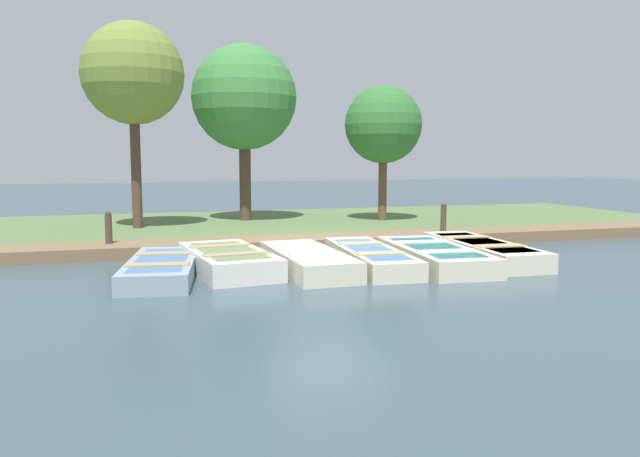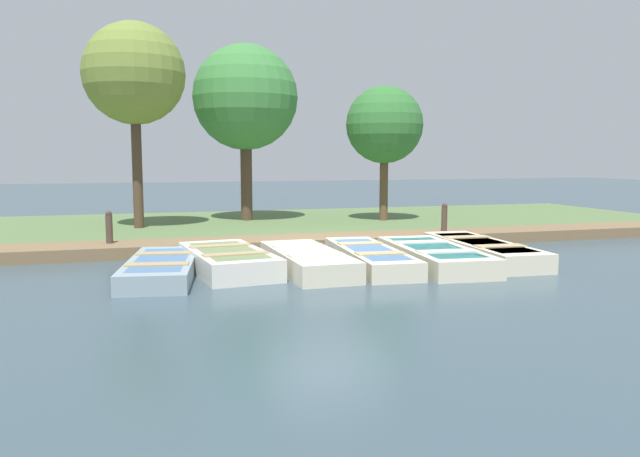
{
  "view_description": "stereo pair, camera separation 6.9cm",
  "coord_description": "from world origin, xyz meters",
  "px_view_note": "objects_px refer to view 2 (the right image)",
  "views": [
    {
      "loc": [
        12.08,
        -3.8,
        2.05
      ],
      "look_at": [
        0.48,
        -0.28,
        0.65
      ],
      "focal_mm": 35.0,
      "sensor_mm": 36.0,
      "label": 1
    },
    {
      "loc": [
        12.1,
        -3.73,
        2.05
      ],
      "look_at": [
        0.48,
        -0.28,
        0.65
      ],
      "focal_mm": 35.0,
      "sensor_mm": 36.0,
      "label": 2
    }
  ],
  "objects_px": {
    "rowboat_3": "(370,257)",
    "park_tree_left": "(245,98)",
    "rowboat_2": "(307,260)",
    "mooring_post_near": "(109,233)",
    "rowboat_5": "(482,250)",
    "mooring_post_far": "(444,222)",
    "park_tree_center": "(384,125)",
    "rowboat_4": "(434,256)",
    "park_tree_far_left": "(134,75)",
    "rowboat_1": "(228,260)",
    "rowboat_0": "(162,268)"
  },
  "relations": [
    {
      "from": "rowboat_5",
      "to": "mooring_post_far",
      "type": "bearing_deg",
      "value": 171.43
    },
    {
      "from": "rowboat_0",
      "to": "rowboat_2",
      "type": "relative_size",
      "value": 1.05
    },
    {
      "from": "rowboat_1",
      "to": "park_tree_center",
      "type": "distance_m",
      "value": 8.31
    },
    {
      "from": "rowboat_0",
      "to": "rowboat_5",
      "type": "distance_m",
      "value": 6.24
    },
    {
      "from": "rowboat_2",
      "to": "mooring_post_near",
      "type": "height_order",
      "value": "mooring_post_near"
    },
    {
      "from": "mooring_post_near",
      "to": "park_tree_left",
      "type": "height_order",
      "value": "park_tree_left"
    },
    {
      "from": "rowboat_0",
      "to": "rowboat_3",
      "type": "height_order",
      "value": "rowboat_3"
    },
    {
      "from": "rowboat_4",
      "to": "rowboat_5",
      "type": "distance_m",
      "value": 1.29
    },
    {
      "from": "rowboat_2",
      "to": "park_tree_far_left",
      "type": "relative_size",
      "value": 0.57
    },
    {
      "from": "rowboat_3",
      "to": "park_tree_center",
      "type": "bearing_deg",
      "value": 159.96
    },
    {
      "from": "rowboat_4",
      "to": "mooring_post_far",
      "type": "xyz_separation_m",
      "value": [
        -3.04,
        1.81,
        0.29
      ]
    },
    {
      "from": "rowboat_1",
      "to": "rowboat_5",
      "type": "height_order",
      "value": "rowboat_1"
    },
    {
      "from": "rowboat_2",
      "to": "rowboat_4",
      "type": "height_order",
      "value": "rowboat_2"
    },
    {
      "from": "rowboat_0",
      "to": "rowboat_2",
      "type": "bearing_deg",
      "value": 95.75
    },
    {
      "from": "rowboat_0",
      "to": "rowboat_2",
      "type": "distance_m",
      "value": 2.55
    },
    {
      "from": "rowboat_5",
      "to": "mooring_post_near",
      "type": "relative_size",
      "value": 3.89
    },
    {
      "from": "rowboat_5",
      "to": "park_tree_far_left",
      "type": "height_order",
      "value": "park_tree_far_left"
    },
    {
      "from": "rowboat_0",
      "to": "park_tree_left",
      "type": "distance_m",
      "value": 8.4
    },
    {
      "from": "rowboat_2",
      "to": "mooring_post_near",
      "type": "xyz_separation_m",
      "value": [
        -2.9,
        -3.48,
        0.28
      ]
    },
    {
      "from": "rowboat_3",
      "to": "rowboat_5",
      "type": "height_order",
      "value": "rowboat_5"
    },
    {
      "from": "park_tree_far_left",
      "to": "park_tree_center",
      "type": "distance_m",
      "value": 6.94
    },
    {
      "from": "rowboat_0",
      "to": "mooring_post_near",
      "type": "xyz_separation_m",
      "value": [
        -2.76,
        -0.94,
        0.31
      ]
    },
    {
      "from": "rowboat_1",
      "to": "rowboat_4",
      "type": "height_order",
      "value": "rowboat_1"
    },
    {
      "from": "rowboat_2",
      "to": "rowboat_5",
      "type": "bearing_deg",
      "value": 92.06
    },
    {
      "from": "rowboat_3",
      "to": "mooring_post_near",
      "type": "xyz_separation_m",
      "value": [
        -2.77,
        -4.73,
        0.3
      ]
    },
    {
      "from": "rowboat_1",
      "to": "park_tree_far_left",
      "type": "xyz_separation_m",
      "value": [
        -5.72,
        -1.49,
        3.91
      ]
    },
    {
      "from": "rowboat_4",
      "to": "rowboat_3",
      "type": "bearing_deg",
      "value": -97.83
    },
    {
      "from": "rowboat_5",
      "to": "mooring_post_near",
      "type": "xyz_separation_m",
      "value": [
        -2.69,
        -7.17,
        0.28
      ]
    },
    {
      "from": "rowboat_3",
      "to": "rowboat_4",
      "type": "relative_size",
      "value": 1.02
    },
    {
      "from": "rowboat_5",
      "to": "park_tree_center",
      "type": "bearing_deg",
      "value": -179.44
    },
    {
      "from": "rowboat_1",
      "to": "rowboat_5",
      "type": "bearing_deg",
      "value": 81.93
    },
    {
      "from": "park_tree_far_left",
      "to": "mooring_post_far",
      "type": "bearing_deg",
      "value": 65.94
    },
    {
      "from": "park_tree_far_left",
      "to": "rowboat_5",
      "type": "bearing_deg",
      "value": 48.16
    },
    {
      "from": "rowboat_2",
      "to": "park_tree_left",
      "type": "height_order",
      "value": "park_tree_left"
    },
    {
      "from": "rowboat_1",
      "to": "park_tree_left",
      "type": "xyz_separation_m",
      "value": [
        -6.89,
        1.55,
        3.51
      ]
    },
    {
      "from": "park_tree_left",
      "to": "rowboat_3",
      "type": "bearing_deg",
      "value": 8.65
    },
    {
      "from": "rowboat_4",
      "to": "mooring_post_far",
      "type": "relative_size",
      "value": 3.67
    },
    {
      "from": "rowboat_0",
      "to": "rowboat_1",
      "type": "xyz_separation_m",
      "value": [
        -0.23,
        1.16,
        0.04
      ]
    },
    {
      "from": "rowboat_0",
      "to": "rowboat_1",
      "type": "bearing_deg",
      "value": 109.88
    },
    {
      "from": "park_tree_far_left",
      "to": "rowboat_0",
      "type": "bearing_deg",
      "value": 3.1
    },
    {
      "from": "rowboat_4",
      "to": "park_tree_far_left",
      "type": "relative_size",
      "value": 0.63
    },
    {
      "from": "park_tree_left",
      "to": "park_tree_center",
      "type": "height_order",
      "value": "park_tree_left"
    },
    {
      "from": "rowboat_5",
      "to": "park_tree_center",
      "type": "distance_m",
      "value": 6.5
    },
    {
      "from": "park_tree_left",
      "to": "rowboat_5",
      "type": "bearing_deg",
      "value": 26.56
    },
    {
      "from": "rowboat_3",
      "to": "park_tree_left",
      "type": "distance_m",
      "value": 8.03
    },
    {
      "from": "mooring_post_near",
      "to": "park_tree_center",
      "type": "distance_m",
      "value": 8.48
    },
    {
      "from": "rowboat_2",
      "to": "mooring_post_far",
      "type": "distance_m",
      "value": 5.16
    },
    {
      "from": "rowboat_2",
      "to": "mooring_post_near",
      "type": "relative_size",
      "value": 3.28
    },
    {
      "from": "rowboat_4",
      "to": "rowboat_5",
      "type": "relative_size",
      "value": 0.94
    },
    {
      "from": "rowboat_4",
      "to": "park_tree_far_left",
      "type": "bearing_deg",
      "value": -134.81
    }
  ]
}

